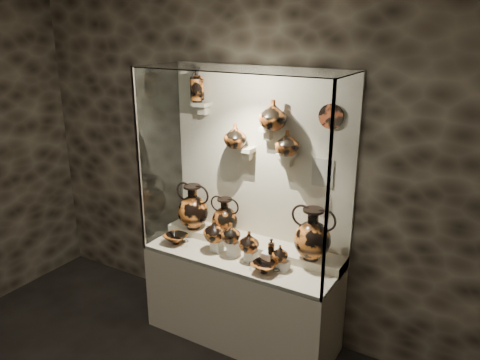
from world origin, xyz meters
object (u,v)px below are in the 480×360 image
object	(u,v)px
ovoid_vase_b	(273,115)
lekythos_small	(271,246)
kylix_left	(176,238)
ovoid_vase_a	(235,136)
kylix_right	(264,267)
lekythos_tall	(197,83)
amphora_left	(193,207)
jug_b	(231,233)
jug_c	(249,242)
ovoid_vase_c	(287,143)
jug_a	(214,230)
amphora_mid	(225,216)
jug_e	(280,253)
amphora_right	(312,234)

from	to	relation	value
ovoid_vase_b	lekythos_small	bearing A→B (deg)	-48.94
kylix_left	ovoid_vase_a	world-z (taller)	ovoid_vase_a
kylix_right	lekythos_tall	distance (m)	1.67
amphora_left	kylix_left	world-z (taller)	amphora_left
jug_b	lekythos_tall	xyz separation A→B (m)	(-0.51, 0.29, 1.19)
jug_c	ovoid_vase_c	size ratio (longest dim) A/B	0.88
amphora_left	jug_a	xyz separation A→B (m)	(0.36, -0.18, -0.08)
lekythos_tall	ovoid_vase_a	distance (m)	0.58
jug_a	ovoid_vase_b	distance (m)	1.12
amphora_mid	jug_e	world-z (taller)	amphora_mid
amphora_mid	jug_b	xyz separation A→B (m)	(0.19, -0.21, -0.03)
jug_a	jug_b	bearing A→B (deg)	4.20
amphora_right	jug_a	size ratio (longest dim) A/B	2.22
amphora_mid	amphora_right	xyz separation A→B (m)	(0.85, -0.04, 0.05)
jug_b	kylix_right	xyz separation A→B (m)	(0.38, -0.10, -0.17)
amphora_mid	jug_a	size ratio (longest dim) A/B	1.77
ovoid_vase_a	ovoid_vase_b	bearing A→B (deg)	-9.40
amphora_right	jug_a	xyz separation A→B (m)	(-0.83, -0.18, -0.09)
amphora_mid	jug_c	bearing A→B (deg)	-29.56
ovoid_vase_b	jug_a	bearing A→B (deg)	-137.91
jug_c	lekythos_tall	bearing A→B (deg)	176.97
jug_b	jug_e	bearing A→B (deg)	-9.84
ovoid_vase_c	jug_a	bearing A→B (deg)	-152.28
ovoid_vase_a	amphora_left	bearing A→B (deg)	-177.46
jug_c	amphora_mid	bearing A→B (deg)	169.71
jug_e	lekythos_tall	xyz separation A→B (m)	(-0.98, 0.29, 1.26)
lekythos_small	kylix_right	world-z (taller)	lekythos_small
jug_b	jug_e	size ratio (longest dim) A/B	1.28
lekythos_tall	ovoid_vase_b	distance (m)	0.79
amphora_mid	kylix_right	bearing A→B (deg)	-28.72
lekythos_small	kylix_left	xyz separation A→B (m)	(-0.94, -0.05, -0.14)
ovoid_vase_b	ovoid_vase_c	world-z (taller)	ovoid_vase_b
jug_e	ovoid_vase_a	size ratio (longest dim) A/B	0.66
amphora_right	lekythos_small	distance (m)	0.34
jug_a	ovoid_vase_a	distance (m)	0.83
ovoid_vase_a	ovoid_vase_c	distance (m)	0.48
jug_e	kylix_right	xyz separation A→B (m)	(-0.09, -0.10, -0.10)
ovoid_vase_c	jug_e	bearing A→B (deg)	-68.85
jug_b	ovoid_vase_c	world-z (taller)	ovoid_vase_c
jug_a	jug_c	size ratio (longest dim) A/B	1.12
jug_c	jug_b	bearing A→B (deg)	-160.38
amphora_left	amphora_mid	bearing A→B (deg)	7.84
kylix_right	ovoid_vase_b	size ratio (longest dim) A/B	1.08
lekythos_tall	jug_a	bearing A→B (deg)	-38.23
jug_a	lekythos_small	xyz separation A→B (m)	(0.55, 0.00, -0.01)
jug_b	ovoid_vase_a	xyz separation A→B (m)	(-0.11, 0.26, 0.77)
kylix_right	ovoid_vase_a	distance (m)	1.12
amphora_mid	ovoid_vase_c	size ratio (longest dim) A/B	1.73
amphora_left	ovoid_vase_b	bearing A→B (deg)	6.82
kylix_right	ovoid_vase_a	size ratio (longest dim) A/B	1.24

